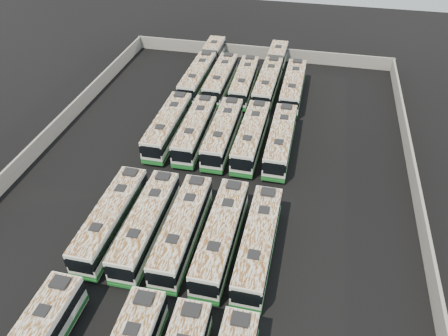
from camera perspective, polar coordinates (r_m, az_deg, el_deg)
ground at (r=49.34m, az=-1.90°, el=-2.61°), size 140.00×140.00×0.00m
perimeter_wall at (r=48.64m, az=-1.93°, el=-1.63°), size 45.20×73.20×2.20m
bus_midfront_far_left at (r=44.42m, az=-14.52°, el=-6.40°), size 2.75×12.91×3.64m
bus_midfront_left at (r=43.13m, az=-10.10°, el=-7.20°), size 2.83×13.02×3.67m
bus_midfront_center at (r=42.20m, az=-5.45°, el=-7.93°), size 2.84×12.95×3.65m
bus_midfront_right at (r=41.38m, az=-0.37°, el=-8.80°), size 2.84×13.16×3.71m
bus_midfront_far_right at (r=40.89m, az=4.51°, el=-9.75°), size 2.81×12.97×3.65m
bus_midback_far_left at (r=56.87m, az=-7.31°, el=5.49°), size 2.82×13.03×3.67m
bus_midback_left at (r=55.81m, az=-3.77°, el=5.04°), size 2.95×12.94×3.63m
bus_midback_center at (r=55.04m, az=-0.15°, el=4.64°), size 2.84×13.05×3.68m
bus_midback_right at (r=54.48m, az=3.56°, el=4.18°), size 2.87×13.06×3.68m
bus_midback_far_right at (r=54.16m, az=7.40°, el=3.67°), size 2.76×12.96×3.65m
bus_back_far_left at (r=71.83m, az=-2.69°, el=12.94°), size 2.78×20.06×3.64m
bus_back_left at (r=68.17m, az=-0.41°, el=11.56°), size 2.79×12.96×3.65m
bus_back_center at (r=67.50m, az=2.68°, el=11.21°), size 2.97×12.77×3.58m
bus_back_right at (r=70.16m, az=6.19°, el=12.14°), size 3.04×20.27×3.67m
bus_back_far_right at (r=66.58m, az=9.00°, el=10.44°), size 2.82×13.17×3.71m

